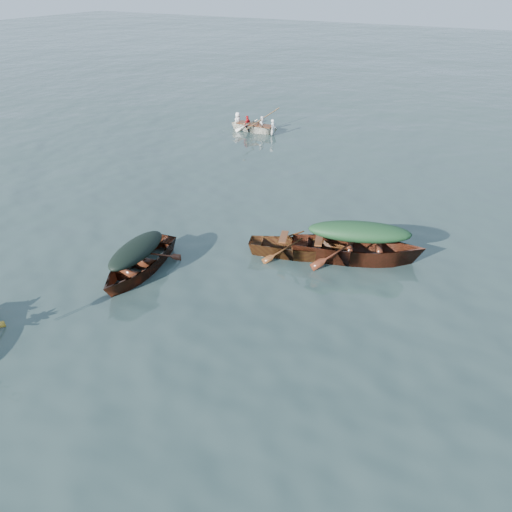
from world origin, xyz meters
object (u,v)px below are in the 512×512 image
(dark_covered_boat, at_px, (139,272))
(green_tarp_boat, at_px, (356,260))
(open_wooden_boat, at_px, (300,256))
(rowed_boat, at_px, (255,132))

(dark_covered_boat, distance_m, green_tarp_boat, 6.01)
(open_wooden_boat, bearing_deg, dark_covered_boat, 111.70)
(open_wooden_boat, relative_size, rowed_boat, 1.16)
(dark_covered_boat, relative_size, open_wooden_boat, 0.98)
(open_wooden_boat, bearing_deg, rowed_boat, 16.42)
(open_wooden_boat, distance_m, rowed_boat, 12.48)
(dark_covered_boat, xyz_separation_m, open_wooden_boat, (3.46, 2.88, 0.00))
(dark_covered_boat, bearing_deg, open_wooden_boat, 32.84)
(dark_covered_boat, relative_size, green_tarp_boat, 0.79)
(green_tarp_boat, xyz_separation_m, open_wooden_boat, (-1.48, -0.54, 0.00))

